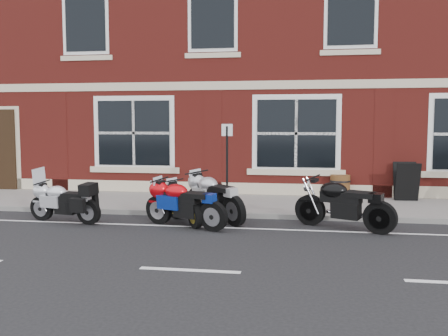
% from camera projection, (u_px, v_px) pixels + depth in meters
% --- Properties ---
extents(ground, '(80.00, 80.00, 0.00)m').
position_uv_depth(ground, '(221.00, 230.00, 10.70)').
color(ground, black).
rests_on(ground, ground).
extents(sidewalk, '(30.00, 3.00, 0.12)m').
position_uv_depth(sidewalk, '(239.00, 204.00, 13.65)').
color(sidewalk, slate).
rests_on(sidewalk, ground).
extents(kerb, '(30.00, 0.16, 0.12)m').
position_uv_depth(kerb, '(231.00, 215.00, 12.09)').
color(kerb, slate).
rests_on(kerb, ground).
extents(pub_building, '(24.00, 12.00, 12.00)m').
position_uv_depth(pub_building, '(263.00, 32.00, 20.48)').
color(pub_building, maroon).
rests_on(pub_building, ground).
extents(moto_touring_silver, '(1.88, 0.58, 1.25)m').
position_uv_depth(moto_touring_silver, '(63.00, 200.00, 11.47)').
color(moto_touring_silver, black).
rests_on(moto_touring_silver, ground).
extents(moto_sport_red, '(2.01, 0.96, 0.96)m').
position_uv_depth(moto_sport_red, '(184.00, 202.00, 10.91)').
color(moto_sport_red, black).
rests_on(moto_sport_red, ground).
extents(moto_sport_black, '(1.17, 1.66, 0.86)m').
position_uv_depth(moto_sport_black, '(184.00, 201.00, 11.42)').
color(moto_sport_black, black).
rests_on(moto_sport_black, ground).
extents(moto_sport_silver, '(1.67, 1.74, 1.02)m').
position_uv_depth(moto_sport_silver, '(215.00, 195.00, 11.72)').
color(moto_sport_silver, black).
rests_on(moto_sport_silver, ground).
extents(moto_naked_black, '(2.09, 1.15, 1.02)m').
position_uv_depth(moto_naked_black, '(342.00, 202.00, 10.71)').
color(moto_naked_black, black).
rests_on(moto_naked_black, ground).
extents(a_board_sign, '(0.68, 0.48, 1.07)m').
position_uv_depth(a_board_sign, '(406.00, 181.00, 13.92)').
color(a_board_sign, black).
rests_on(a_board_sign, sidewalk).
extents(barrel_planter, '(0.59, 0.59, 0.66)m').
position_uv_depth(barrel_planter, '(340.00, 186.00, 14.45)').
color(barrel_planter, '#453312').
rests_on(barrel_planter, sidewalk).
extents(parking_sign, '(0.29, 0.11, 2.14)m').
position_uv_depth(parking_sign, '(227.00, 160.00, 12.63)').
color(parking_sign, black).
rests_on(parking_sign, sidewalk).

